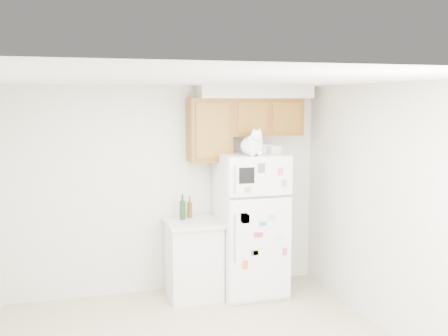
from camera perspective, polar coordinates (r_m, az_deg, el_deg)
name	(u,v)px	position (r m, az deg, el deg)	size (l,w,h in m)	color
room_shell	(212,175)	(4.65, -1.27, -0.72)	(3.84, 4.04, 2.52)	silver
refrigerator	(251,224)	(6.32, 2.93, -6.12)	(0.76, 0.78, 1.70)	white
base_counter	(194,258)	(6.31, -3.34, -9.80)	(0.64, 0.64, 0.92)	white
cat	(253,145)	(5.99, 3.20, 2.54)	(0.31, 0.46, 0.32)	white
storage_box_back	(266,148)	(6.33, 4.64, 2.14)	(0.18, 0.13, 0.10)	white
storage_box_front	(274,149)	(6.26, 5.43, 2.03)	(0.15, 0.11, 0.09)	white
bottle_green	(183,207)	(6.24, -4.54, -4.24)	(0.07, 0.07, 0.31)	#19381E
bottle_amber	(190,207)	(6.33, -3.76, -4.27)	(0.06, 0.06, 0.26)	#593814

